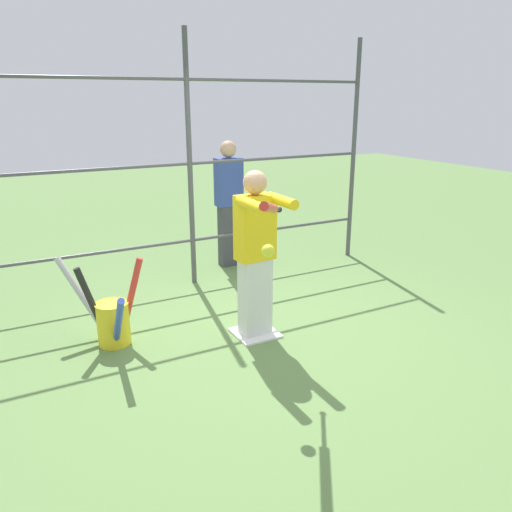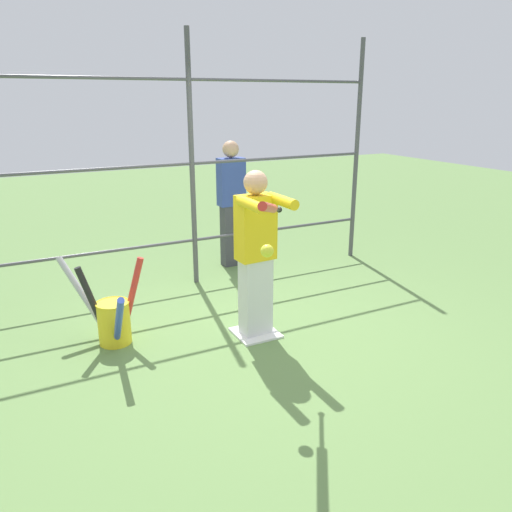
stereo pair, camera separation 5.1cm
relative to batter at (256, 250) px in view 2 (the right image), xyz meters
name	(u,v)px [view 2 (the right image)]	position (x,y,z in m)	size (l,w,h in m)	color
ground_plane	(256,334)	(0.00, -0.02, -0.85)	(24.00, 24.00, 0.00)	#608447
home_plate	(256,333)	(0.00, -0.02, -0.84)	(0.40, 0.40, 0.02)	white
fence_backstop	(192,163)	(0.00, -1.62, 0.60)	(4.78, 0.06, 2.90)	#4C4C51
batter	(256,250)	(0.00, 0.00, 0.00)	(0.40, 0.54, 1.57)	silver
baseball_bat_swinging	(270,208)	(0.30, 0.79, 0.57)	(0.54, 0.68, 0.25)	black
softball_in_flight	(267,251)	(0.34, 0.82, 0.26)	(0.10, 0.10, 0.10)	yellow
bat_bucket	(112,318)	(1.25, -0.45, -0.60)	(0.71, 1.11, 0.81)	yellow
bystander_behind_fence	(231,202)	(-0.67, -2.02, 0.01)	(0.34, 0.21, 1.65)	#3F3F47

